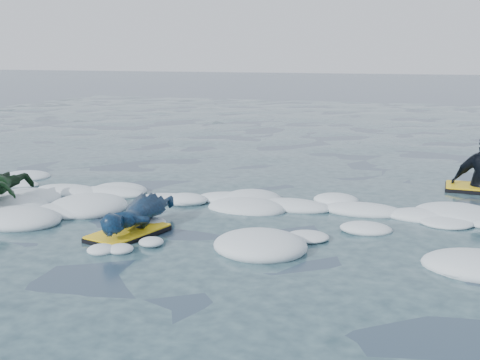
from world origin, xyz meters
The scene contains 3 objects.
ground centered at (0.00, 0.00, 0.00)m, with size 120.00×120.00×0.00m, color #18243B.
foam_band centered at (0.00, 1.03, 0.00)m, with size 12.00×3.10×0.30m, color white, non-canonical shape.
prone_woman_unit centered at (-1.06, -0.11, 0.21)m, with size 0.80×1.61×0.40m.
Camera 1 is at (2.53, -6.57, 2.21)m, focal length 45.00 mm.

